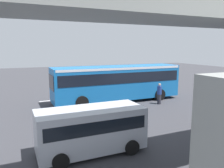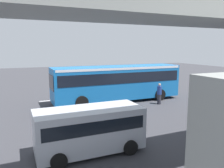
{
  "view_description": "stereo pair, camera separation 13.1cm",
  "coord_description": "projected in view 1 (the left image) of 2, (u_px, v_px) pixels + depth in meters",
  "views": [
    {
      "loc": [
        8.94,
        18.33,
        4.73
      ],
      "look_at": [
        1.05,
        0.5,
        1.6
      ],
      "focal_mm": 36.01,
      "sensor_mm": 36.0,
      "label": 1
    },
    {
      "loc": [
        8.82,
        18.39,
        4.73
      ],
      "look_at": [
        1.05,
        0.5,
        1.6
      ],
      "focal_mm": 36.01,
      "sensor_mm": 36.0,
      "label": 2
    }
  ],
  "objects": [
    {
      "name": "lane_dash_centre",
      "position": [
        92.0,
        97.0,
        22.03
      ],
      "size": [
        2.0,
        0.2,
        0.01
      ],
      "primitive_type": "cube",
      "color": "silver",
      "rests_on": "ground"
    },
    {
      "name": "ground",
      "position": [
        120.0,
        99.0,
        20.87
      ],
      "size": [
        80.0,
        80.0,
        0.0
      ],
      "primitive_type": "plane",
      "color": "#38383D"
    },
    {
      "name": "city_bus",
      "position": [
        117.0,
        80.0,
        19.97
      ],
      "size": [
        11.54,
        2.85,
        3.15
      ],
      "color": "#196BB7",
      "rests_on": "ground"
    },
    {
      "name": "pedestrian",
      "position": [
        159.0,
        94.0,
        19.04
      ],
      "size": [
        0.38,
        0.38,
        1.79
      ],
      "color": "#2D2D38",
      "rests_on": "ground"
    },
    {
      "name": "parked_van",
      "position": [
        91.0,
        127.0,
        10.15
      ],
      "size": [
        4.8,
        2.17,
        2.05
      ],
      "color": "#B7BCC6",
      "rests_on": "ground"
    },
    {
      "name": "lane_dash_right",
      "position": [
        51.0,
        101.0,
        20.43
      ],
      "size": [
        2.0,
        0.2,
        0.01
      ],
      "primitive_type": "cube",
      "color": "silver",
      "rests_on": "ground"
    },
    {
      "name": "lane_dash_left",
      "position": [
        128.0,
        93.0,
        23.63
      ],
      "size": [
        2.0,
        0.2,
        0.01
      ],
      "primitive_type": "cube",
      "color": "silver",
      "rests_on": "ground"
    },
    {
      "name": "lane_dash_leftmost",
      "position": [
        160.0,
        91.0,
        25.22
      ],
      "size": [
        2.0,
        0.2,
        0.01
      ],
      "primitive_type": "cube",
      "color": "silver",
      "rests_on": "ground"
    },
    {
      "name": "traffic_sign",
      "position": [
        146.0,
        74.0,
        24.69
      ],
      "size": [
        0.08,
        0.6,
        2.8
      ],
      "color": "slate",
      "rests_on": "ground"
    }
  ]
}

